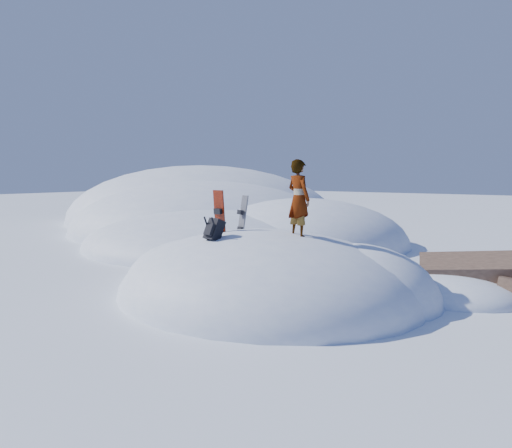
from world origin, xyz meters
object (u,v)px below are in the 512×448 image
Objects in this scene: snowboard_dark at (241,223)px; backpack at (214,230)px; person at (299,199)px; snowboard_red at (220,224)px.

backpack is (0.44, -1.51, -0.00)m from snowboard_dark.
snowboard_red is at bearing 31.54° from person.
snowboard_dark is 1.95m from person.
snowboard_red is 1.94m from person.
person is at bearing 51.73° from backpack.
person reaches higher than backpack.
person is (1.81, -0.38, 0.63)m from snowboard_dark.
snowboard_dark is 2.45× the size of backpack.
backpack is 1.89m from person.
backpack is at bearing 57.36° from person.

